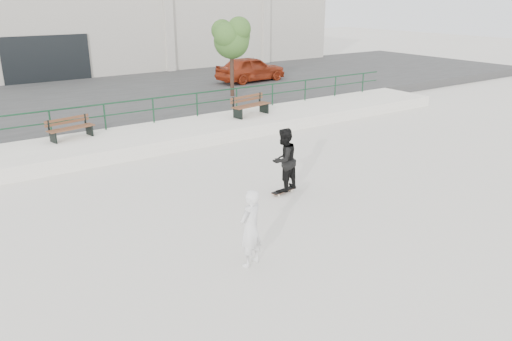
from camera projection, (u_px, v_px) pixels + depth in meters
ground at (304, 241)px, 11.63m from camera, size 120.00×120.00×0.00m
ledge at (144, 139)px, 18.93m from camera, size 30.00×3.00×0.50m
parking_strip at (79, 102)px, 25.53m from camera, size 60.00×14.00×0.50m
railing at (129, 108)px, 19.61m from camera, size 28.00×0.06×1.03m
commercial_building at (14, 8)px, 34.97m from camera, size 44.20×16.33×8.00m
bench_left at (70, 128)px, 18.00m from camera, size 1.74×0.82×0.77m
bench_right at (250, 106)px, 21.46m from camera, size 1.96×0.87×0.87m
tree at (232, 37)px, 24.86m from camera, size 2.22×1.97×3.95m
red_car at (251, 69)px, 29.91m from camera, size 4.50×2.07×1.49m
skateboard at (283, 191)px, 14.43m from camera, size 0.80×0.31×0.09m
standing_skater at (284, 160)px, 14.12m from camera, size 1.04×0.91×1.84m
seated_skater at (250, 228)px, 10.35m from camera, size 0.72×0.59×1.70m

